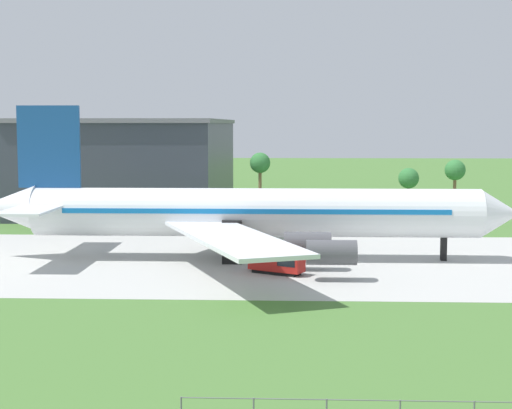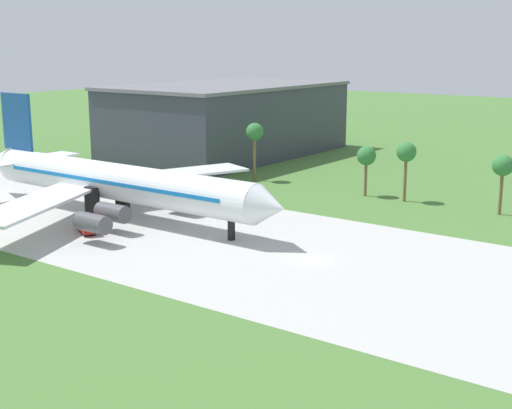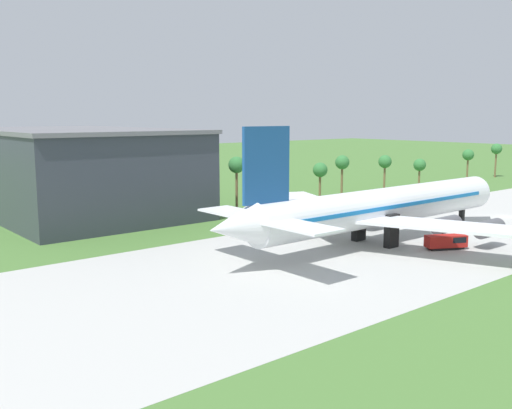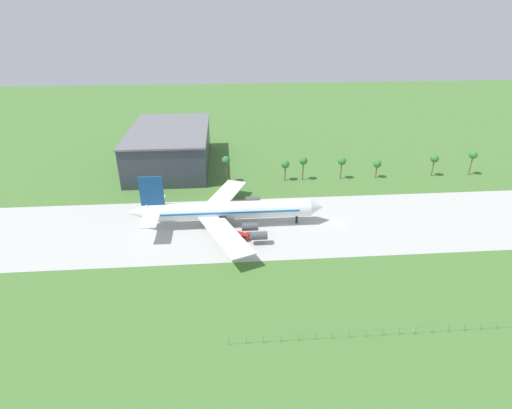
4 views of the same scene
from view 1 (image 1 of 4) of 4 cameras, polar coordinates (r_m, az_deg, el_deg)
name	(u,v)px [view 1 (image 1 of 4)]	position (r m, az deg, el deg)	size (l,w,h in m)	color
jet_airliner	(246,213)	(98.69, -0.76, -0.62)	(68.55, 59.13, 19.40)	white
baggage_tug	(278,264)	(89.59, 1.62, -4.32)	(6.65, 4.85, 2.25)	black
terminal_building	(137,163)	(164.87, -8.67, 3.01)	(36.72, 61.20, 18.05)	#333842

